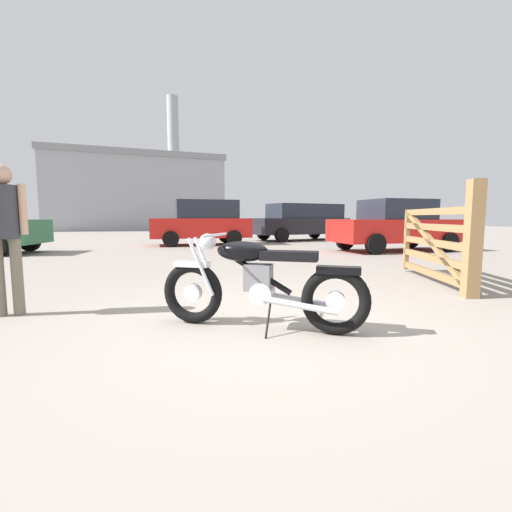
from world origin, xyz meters
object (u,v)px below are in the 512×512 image
blue_hatchback_right (396,225)px  timber_gate (441,242)px  vintage_motorcycle (259,283)px  red_hatchback_near (202,222)px  dark_sedan_left (302,221)px  bystander (4,224)px

blue_hatchback_right → timber_gate: bearing=-121.6°
vintage_motorcycle → blue_hatchback_right: 9.41m
red_hatchback_near → blue_hatchback_right: bearing=142.7°
vintage_motorcycle → red_hatchback_near: (0.96, 11.01, 0.47)m
timber_gate → blue_hatchback_right: 6.17m
timber_gate → dark_sedan_left: dark_sedan_left is taller
timber_gate → bystander: bearing=110.6°
timber_gate → red_hatchback_near: size_ratio=0.62×
vintage_motorcycle → bystander: size_ratio=1.11×
vintage_motorcycle → blue_hatchback_right: size_ratio=0.44×
blue_hatchback_right → bystander: bearing=-149.9°
bystander → dark_sedan_left: size_ratio=0.34×
bystander → dark_sedan_left: 14.17m
bystander → blue_hatchback_right: bearing=-60.1°
vintage_motorcycle → dark_sedan_left: dark_sedan_left is taller
blue_hatchback_right → vintage_motorcycle: bearing=-135.5°
bystander → dark_sedan_left: dark_sedan_left is taller
timber_gate → red_hatchback_near: 9.98m
dark_sedan_left → blue_hatchback_right: bearing=87.3°
bystander → red_hatchback_near: (3.50, 9.77, -0.10)m
vintage_motorcycle → timber_gate: 3.73m
timber_gate → blue_hatchback_right: blue_hatchback_right is taller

